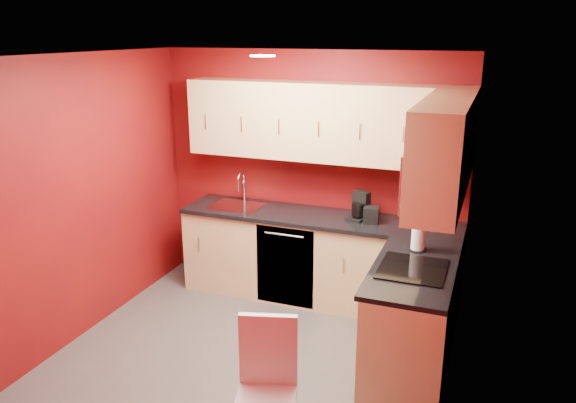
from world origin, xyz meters
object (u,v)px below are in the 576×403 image
Objects in this scene: microwave at (435,177)px; dining_chair at (265,395)px; napkin_holder at (371,215)px; sink at (237,203)px; coffee_maker at (358,206)px; paper_towel at (418,235)px.

dining_chair is at bearing -122.18° from microwave.
dining_chair is (-0.15, -2.26, -0.52)m from napkin_holder.
microwave is at bearing 41.76° from dining_chair.
sink reaches higher than dining_chair.
microwave reaches higher than sink.
napkin_holder is at bearing 2.59° from coffee_maker.
paper_towel is 1.92m from dining_chair.
microwave is 2.88× the size of paper_towel.
paper_towel is (0.52, -0.55, 0.05)m from napkin_holder.
coffee_maker is 1.03× the size of paper_towel.
napkin_holder is at bearing 133.36° from paper_towel.
microwave reaches higher than paper_towel.
coffee_maker reaches higher than paper_towel.
napkin_holder is 0.58× the size of paper_towel.
microwave reaches higher than napkin_holder.
microwave is 1.43m from coffee_maker.
dining_chair is at bearing -93.69° from napkin_holder.
dining_chair is at bearing -111.42° from paper_towel.
napkin_holder is (-0.66, 0.97, -0.67)m from microwave.
paper_towel is at bearing 108.34° from microwave.
sink is (-2.09, 1.00, -0.72)m from microwave.
microwave is 1.46× the size of sink.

